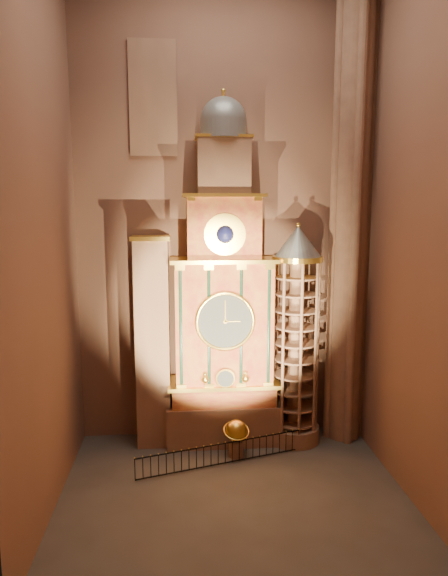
{
  "coord_description": "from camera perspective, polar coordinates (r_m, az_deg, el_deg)",
  "views": [
    {
      "loc": [
        -2.0,
        -19.08,
        11.56
      ],
      "look_at": [
        -0.14,
        3.0,
        8.02
      ],
      "focal_mm": 32.0,
      "sensor_mm": 36.0,
      "label": 1
    }
  ],
  "objects": [
    {
      "name": "wall_back",
      "position": [
        25.17,
        -0.26,
        7.8
      ],
      "size": [
        22.0,
        0.0,
        22.0
      ],
      "primitive_type": "plane",
      "rotation": [
        1.57,
        0.0,
        0.0
      ],
      "color": "brown",
      "rests_on": "floor"
    },
    {
      "name": "stair_turret",
      "position": [
        25.21,
        7.98,
        -5.47
      ],
      "size": [
        2.5,
        2.5,
        10.8
      ],
      "color": "#8C634C",
      "rests_on": "floor"
    },
    {
      "name": "gothic_pier",
      "position": [
        25.41,
        13.89,
        7.55
      ],
      "size": [
        2.04,
        2.04,
        22.0
      ],
      "color": "#8C634C",
      "rests_on": "floor"
    },
    {
      "name": "stained_glass_window",
      "position": [
        25.51,
        -7.91,
        20.16
      ],
      "size": [
        2.2,
        0.14,
        5.2
      ],
      "color": "navy",
      "rests_on": "wall_back"
    },
    {
      "name": "astronomical_clock",
      "position": [
        24.62,
        -0.07,
        -2.36
      ],
      "size": [
        5.6,
        2.41,
        16.7
      ],
      "color": "#8C634C",
      "rests_on": "floor"
    },
    {
      "name": "portrait_tower",
      "position": [
        24.94,
        -7.92,
        -5.91
      ],
      "size": [
        1.8,
        1.6,
        10.2
      ],
      "color": "#8C634C",
      "rests_on": "floor"
    },
    {
      "name": "wall_right",
      "position": [
        21.1,
        20.58,
        6.98
      ],
      "size": [
        0.0,
        22.0,
        22.0
      ],
      "primitive_type": "plane",
      "rotation": [
        1.57,
        0.0,
        -1.57
      ],
      "color": "brown",
      "rests_on": "floor"
    },
    {
      "name": "iron_railing",
      "position": [
        24.23,
        -0.25,
        -17.96
      ],
      "size": [
        7.56,
        2.25,
        1.0
      ],
      "color": "black",
      "rests_on": "floor"
    },
    {
      "name": "floor",
      "position": [
        22.4,
        1.07,
        -21.99
      ],
      "size": [
        14.0,
        14.0,
        0.0
      ],
      "primitive_type": "plane",
      "color": "#383330",
      "rests_on": "ground"
    },
    {
      "name": "celestial_globe",
      "position": [
        24.76,
        1.37,
        -16.0
      ],
      "size": [
        1.41,
        1.36,
        1.78
      ],
      "color": "#8C634C",
      "rests_on": "floor"
    },
    {
      "name": "wall_left",
      "position": [
        19.73,
        -19.65,
        6.93
      ],
      "size": [
        0.0,
        22.0,
        22.0
      ],
      "primitive_type": "plane",
      "rotation": [
        1.57,
        0.0,
        1.57
      ],
      "color": "brown",
      "rests_on": "floor"
    }
  ]
}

